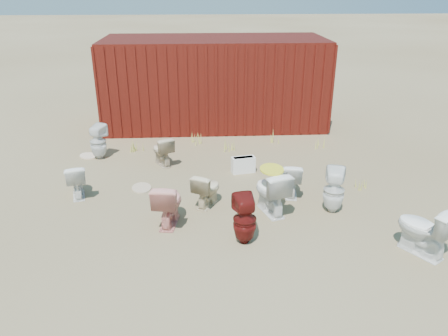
{
  "coord_description": "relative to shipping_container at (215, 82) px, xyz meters",
  "views": [
    {
      "loc": [
        -0.43,
        -6.98,
        3.81
      ],
      "look_at": [
        0.0,
        0.6,
        0.55
      ],
      "focal_mm": 35.0,
      "sensor_mm": 36.0,
      "label": 1
    }
  ],
  "objects": [
    {
      "name": "weed_clump_d",
      "position": [
        -0.52,
        -1.7,
        -1.06
      ],
      "size": [
        0.3,
        0.3,
        0.27
      ],
      "primitive_type": "cone",
      "color": "#BABB4A",
      "rests_on": "ground"
    },
    {
      "name": "toilet_front_pink",
      "position": [
        -1.0,
        -5.66,
        -0.81
      ],
      "size": [
        0.55,
        0.82,
        0.77
      ],
      "primitive_type": "imported",
      "rotation": [
        0.0,
        0.0,
        2.98
      ],
      "color": "#E48E84",
      "rests_on": "ground"
    },
    {
      "name": "ground",
      "position": [
        0.0,
        -5.2,
        -1.2
      ],
      "size": [
        100.0,
        100.0,
        0.0
      ],
      "primitive_type": "plane",
      "color": "brown",
      "rests_on": "ground"
    },
    {
      "name": "loose_lid_near",
      "position": [
        -1.63,
        -4.26,
        -1.19
      ],
      "size": [
        0.48,
        0.57,
        0.02
      ],
      "primitive_type": "ellipsoid",
      "rotation": [
        0.0,
        0.0,
        0.22
      ],
      "color": "#BEAB8A",
      "rests_on": "ground"
    },
    {
      "name": "toilet_back_yellowlid",
      "position": [
        0.78,
        -5.36,
        -0.79
      ],
      "size": [
        0.68,
        0.9,
        0.82
      ],
      "primitive_type": "imported",
      "rotation": [
        0.0,
        0.0,
        3.46
      ],
      "color": "white",
      "rests_on": "ground"
    },
    {
      "name": "weed_clump_c",
      "position": [
        2.47,
        -2.15,
        -1.05
      ],
      "size": [
        0.36,
        0.36,
        0.31
      ],
      "primitive_type": "cone",
      "color": "#BABB4A",
      "rests_on": "ground"
    },
    {
      "name": "weed_clump_f",
      "position": [
        2.73,
        -4.53,
        -1.07
      ],
      "size": [
        0.28,
        0.28,
        0.25
      ],
      "primitive_type": "cone",
      "color": "#BABB4A",
      "rests_on": "ground"
    },
    {
      "name": "weed_clump_b",
      "position": [
        0.23,
        -2.29,
        -1.05
      ],
      "size": [
        0.32,
        0.32,
        0.3
      ],
      "primitive_type": "cone",
      "color": "#BABB4A",
      "rests_on": "ground"
    },
    {
      "name": "toilet_front_c",
      "position": [
        1.29,
        -4.7,
        -0.86
      ],
      "size": [
        0.49,
        0.72,
        0.67
      ],
      "primitive_type": "imported",
      "rotation": [
        0.0,
        0.0,
        2.97
      ],
      "color": "white",
      "rests_on": "ground"
    },
    {
      "name": "toilet_back_beige_right",
      "position": [
        -0.33,
        -5.04,
        -0.88
      ],
      "size": [
        0.63,
        0.73,
        0.65
      ],
      "primitive_type": "imported",
      "rotation": [
        0.0,
        0.0,
        2.62
      ],
      "color": "beige",
      "rests_on": "ground"
    },
    {
      "name": "toilet_front_a",
      "position": [
        -2.81,
        -4.51,
        -0.87
      ],
      "size": [
        0.52,
        0.72,
        0.66
      ],
      "primitive_type": "imported",
      "rotation": [
        0.0,
        0.0,
        3.4
      ],
      "color": "white",
      "rests_on": "ground"
    },
    {
      "name": "yellow_lid",
      "position": [
        0.78,
        -5.36,
        -0.37
      ],
      "size": [
        0.41,
        0.52,
        0.02
      ],
      "primitive_type": "ellipsoid",
      "color": "yellow",
      "rests_on": "toilet_back_yellowlid"
    },
    {
      "name": "weed_clump_a",
      "position": [
        -1.98,
        -2.24,
        -1.05
      ],
      "size": [
        0.36,
        0.36,
        0.3
      ],
      "primitive_type": "cone",
      "color": "#BABB4A",
      "rests_on": "ground"
    },
    {
      "name": "loose_tank",
      "position": [
        0.47,
        -3.58,
        -1.02
      ],
      "size": [
        0.53,
        0.29,
        0.35
      ],
      "primitive_type": "cube",
      "rotation": [
        0.0,
        0.0,
        0.2
      ],
      "color": "white",
      "rests_on": "ground"
    },
    {
      "name": "weed_clump_e",
      "position": [
        1.44,
        -1.7,
        -1.06
      ],
      "size": [
        0.34,
        0.34,
        0.28
      ],
      "primitive_type": "cone",
      "color": "#BABB4A",
      "rests_on": "ground"
    },
    {
      "name": "toilet_front_e",
      "position": [
        2.85,
        -6.75,
        -0.79
      ],
      "size": [
        0.83,
        0.93,
        0.82
      ],
      "primitive_type": "imported",
      "rotation": [
        0.0,
        0.0,
        3.72
      ],
      "color": "white",
      "rests_on": "ground"
    },
    {
      "name": "loose_lid_far",
      "position": [
        -3.09,
        -2.44,
        -1.19
      ],
      "size": [
        0.59,
        0.58,
        0.02
      ],
      "primitive_type": "ellipsoid",
      "rotation": [
        0.0,
        0.0,
        0.8
      ],
      "color": "beige",
      "rests_on": "ground"
    },
    {
      "name": "toilet_back_e",
      "position": [
        1.9,
        -5.39,
        -0.79
      ],
      "size": [
        0.47,
        0.48,
        0.83
      ],
      "primitive_type": "imported",
      "rotation": [
        0.0,
        0.0,
        2.83
      ],
      "color": "white",
      "rests_on": "ground"
    },
    {
      "name": "toilet_front_maroon",
      "position": [
        0.22,
        -6.31,
        -0.79
      ],
      "size": [
        0.43,
        0.43,
        0.81
      ],
      "primitive_type": "imported",
      "rotation": [
        0.0,
        0.0,
        3.32
      ],
      "color": "#5E1210",
      "rests_on": "ground"
    },
    {
      "name": "toilet_back_a",
      "position": [
        -2.79,
        -2.58,
        -0.79
      ],
      "size": [
        0.5,
        0.5,
        0.82
      ],
      "primitive_type": "imported",
      "rotation": [
        0.0,
        0.0,
        2.68
      ],
      "color": "white",
      "rests_on": "ground"
    },
    {
      "name": "shipping_container",
      "position": [
        0.0,
        0.0,
        0.0
      ],
      "size": [
        6.0,
        2.4,
        2.4
      ],
      "primitive_type": "cube",
      "color": "#45110B",
      "rests_on": "ground"
    },
    {
      "name": "toilet_back_beige_left",
      "position": [
        -1.29,
        -3.03,
        -0.87
      ],
      "size": [
        0.63,
        0.75,
        0.66
      ],
      "primitive_type": "imported",
      "rotation": [
        0.0,
        0.0,
        3.62
      ],
      "color": "#C7B191",
      "rests_on": "ground"
    }
  ]
}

